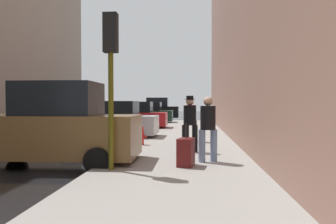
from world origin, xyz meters
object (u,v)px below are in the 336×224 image
Objects in this scene: parked_dark_green_sedan at (147,114)px; pedestrian_in_jeans at (208,126)px; parked_bronze_suv at (54,128)px; fire_hydrant at (141,135)px; pedestrian_with_fedora at (190,121)px; parked_red_hatchback at (134,116)px; pedestrian_in_red_jacket at (191,118)px; parked_silver_sedan at (113,121)px; rolling_suitcase at (186,152)px; duffel_bag at (181,143)px; traffic_light at (111,57)px; parked_black_suv at (156,110)px.

pedestrian_in_jeans reaches higher than parked_dark_green_sedan.
fire_hydrant is (1.80, 3.47, -0.54)m from parked_bronze_suv.
parked_red_hatchback is at bearing 109.63° from pedestrian_with_fedora.
pedestrian_in_jeans is 4.66m from pedestrian_in_red_jacket.
rolling_suitcase is at bearing -62.97° from parked_silver_sedan.
pedestrian_in_red_jacket reaches higher than parked_silver_sedan.
fire_hydrant is at bearing 113.87° from rolling_suitcase.
fire_hydrant is 1.67m from duffel_bag.
pedestrian_in_red_jacket reaches higher than duffel_bag.
parked_red_hatchback is at bearing 98.03° from traffic_light.
pedestrian_with_fedora is 1.34m from duffel_bag.
pedestrian_in_jeans is 3.89× the size of duffel_bag.
parked_dark_green_sedan is at bearing 103.04° from pedestrian_in_jeans.
fire_hydrant is 4.15m from pedestrian_in_jeans.
pedestrian_in_jeans reaches higher than rolling_suitcase.
traffic_light reaches higher than pedestrian_with_fedora.
traffic_light is at bearing -85.78° from parked_black_suv.
parked_bronze_suv is at bearing -127.63° from pedestrian_in_red_jacket.
parked_black_suv reaches higher than pedestrian_with_fedora.
rolling_suitcase is (1.71, 0.60, -2.27)m from traffic_light.
parked_black_suv is 2.70× the size of pedestrian_in_jeans.
parked_dark_green_sedan is 6.11m from parked_black_suv.
pedestrian_in_red_jacket is (1.78, 5.83, -1.65)m from traffic_light.
traffic_light is (1.85, -13.14, 1.91)m from parked_red_hatchback.
duffel_bag is at bearing 93.99° from rolling_suitcase.
parked_red_hatchback is 2.46× the size of pedestrian_in_jeans.
traffic_light is 2.11× the size of pedestrian_in_red_jacket.
pedestrian_in_red_jacket is (3.64, -19.29, 0.07)m from parked_black_suv.
parked_black_suv reaches higher than parked_red_hatchback.
parked_dark_green_sedan is 5.97× the size of fire_hydrant.
parked_dark_green_sedan is at bearing 95.57° from traffic_light.
pedestrian_in_jeans is (2.27, 1.19, -1.65)m from traffic_light.
parked_silver_sedan is 4.97m from duffel_bag.
parked_bronze_suv is 4.13m from pedestrian_in_jeans.
rolling_suitcase is at bearing 19.44° from traffic_light.
pedestrian_with_fedora is at bearing -90.07° from pedestrian_in_red_jacket.
parked_silver_sedan is 7.62m from pedestrian_in_jeans.
parked_bronze_suv is 5.96m from pedestrian_in_red_jacket.
parked_bronze_suv is at bearing -90.00° from parked_black_suv.
parked_silver_sedan is at bearing -90.00° from parked_red_hatchback.
traffic_light is (1.85, -1.11, 1.73)m from parked_bronze_suv.
fire_hydrant is (1.80, -8.56, -0.35)m from parked_red_hatchback.
rolling_suitcase is (3.56, -6.99, -0.36)m from parked_silver_sedan.
parked_bronze_suv reaches higher than pedestrian_with_fedora.
duffel_bag is at bearing -22.51° from fire_hydrant.
parked_bronze_suv is 6.56× the size of fire_hydrant.
parked_silver_sedan is 1.01× the size of parked_dark_green_sedan.
parked_silver_sedan is 5.55m from parked_red_hatchback.
traffic_light reaches higher than parked_black_suv.
parked_dark_green_sedan is at bearing 105.42° from pedestrian_in_red_jacket.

